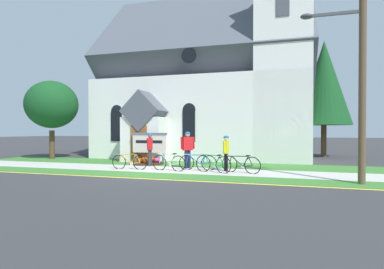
{
  "coord_description": "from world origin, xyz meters",
  "views": [
    {
      "loc": [
        5.44,
        -11.96,
        1.84
      ],
      "look_at": [
        0.75,
        3.72,
        1.62
      ],
      "focal_mm": 29.5,
      "sensor_mm": 36.0,
      "label": 1
    }
  ],
  "objects_px": {
    "roadside_conifer": "(324,83)",
    "yard_deciduous_tree": "(52,105)",
    "cyclist_in_green_jersey": "(226,151)",
    "cyclist_in_red_jersey": "(150,147)",
    "cyclist_in_white_jersey": "(188,147)",
    "bicycle_red": "(198,162)",
    "bicycle_blue": "(213,164)",
    "bicycle_green": "(169,163)",
    "utility_pole": "(359,49)",
    "bicycle_orange": "(130,162)",
    "church_sign": "(149,144)",
    "bicycle_white": "(241,164)"
  },
  "relations": [
    {
      "from": "cyclist_in_green_jersey",
      "to": "cyclist_in_red_jersey",
      "type": "xyz_separation_m",
      "value": [
        -4.13,
        0.86,
        0.06
      ]
    },
    {
      "from": "bicycle_green",
      "to": "roadside_conifer",
      "type": "distance_m",
      "value": 13.52
    },
    {
      "from": "bicycle_orange",
      "to": "utility_pole",
      "type": "distance_m",
      "value": 10.42
    },
    {
      "from": "roadside_conifer",
      "to": "yard_deciduous_tree",
      "type": "height_order",
      "value": "roadside_conifer"
    },
    {
      "from": "church_sign",
      "to": "utility_pole",
      "type": "distance_m",
      "value": 10.99
    },
    {
      "from": "church_sign",
      "to": "bicycle_orange",
      "type": "distance_m",
      "value": 2.76
    },
    {
      "from": "bicycle_orange",
      "to": "roadside_conifer",
      "type": "height_order",
      "value": "roadside_conifer"
    },
    {
      "from": "cyclist_in_green_jersey",
      "to": "cyclist_in_white_jersey",
      "type": "xyz_separation_m",
      "value": [
        -1.96,
        0.43,
        0.13
      ]
    },
    {
      "from": "bicycle_orange",
      "to": "cyclist_in_red_jersey",
      "type": "height_order",
      "value": "cyclist_in_red_jersey"
    },
    {
      "from": "bicycle_blue",
      "to": "cyclist_in_white_jersey",
      "type": "height_order",
      "value": "cyclist_in_white_jersey"
    },
    {
      "from": "utility_pole",
      "to": "roadside_conifer",
      "type": "relative_size",
      "value": 1.03
    },
    {
      "from": "cyclist_in_white_jersey",
      "to": "cyclist_in_green_jersey",
      "type": "bearing_deg",
      "value": -12.39
    },
    {
      "from": "cyclist_in_green_jersey",
      "to": "roadside_conifer",
      "type": "bearing_deg",
      "value": 61.74
    },
    {
      "from": "bicycle_red",
      "to": "cyclist_in_red_jersey",
      "type": "xyz_separation_m",
      "value": [
        -2.82,
        0.93,
        0.62
      ]
    },
    {
      "from": "bicycle_white",
      "to": "bicycle_green",
      "type": "bearing_deg",
      "value": -176.46
    },
    {
      "from": "church_sign",
      "to": "bicycle_blue",
      "type": "relative_size",
      "value": 1.25
    },
    {
      "from": "bicycle_green",
      "to": "utility_pole",
      "type": "relative_size",
      "value": 0.2
    },
    {
      "from": "bicycle_red",
      "to": "utility_pole",
      "type": "height_order",
      "value": "utility_pole"
    },
    {
      "from": "cyclist_in_green_jersey",
      "to": "roadside_conifer",
      "type": "relative_size",
      "value": 0.2
    },
    {
      "from": "bicycle_green",
      "to": "bicycle_blue",
      "type": "xyz_separation_m",
      "value": [
        2.05,
        0.01,
        0.01
      ]
    },
    {
      "from": "utility_pole",
      "to": "bicycle_orange",
      "type": "bearing_deg",
      "value": 171.84
    },
    {
      "from": "roadside_conifer",
      "to": "cyclist_in_white_jersey",
      "type": "bearing_deg",
      "value": -127.93
    },
    {
      "from": "bicycle_white",
      "to": "bicycle_red",
      "type": "xyz_separation_m",
      "value": [
        -2.04,
        0.41,
        -0.02
      ]
    },
    {
      "from": "cyclist_in_green_jersey",
      "to": "utility_pole",
      "type": "relative_size",
      "value": 0.19
    },
    {
      "from": "bicycle_blue",
      "to": "roadside_conifer",
      "type": "height_order",
      "value": "roadside_conifer"
    },
    {
      "from": "bicycle_white",
      "to": "utility_pole",
      "type": "relative_size",
      "value": 0.21
    },
    {
      "from": "cyclist_in_green_jersey",
      "to": "utility_pole",
      "type": "distance_m",
      "value": 6.51
    },
    {
      "from": "roadside_conifer",
      "to": "cyclist_in_green_jersey",
      "type": "bearing_deg",
      "value": -118.26
    },
    {
      "from": "bicycle_orange",
      "to": "cyclist_in_white_jersey",
      "type": "xyz_separation_m",
      "value": [
        2.5,
        1.13,
        0.69
      ]
    },
    {
      "from": "cyclist_in_white_jersey",
      "to": "church_sign",
      "type": "bearing_deg",
      "value": 150.67
    },
    {
      "from": "bicycle_red",
      "to": "roadside_conifer",
      "type": "height_order",
      "value": "roadside_conifer"
    },
    {
      "from": "church_sign",
      "to": "bicycle_orange",
      "type": "bearing_deg",
      "value": -85.68
    },
    {
      "from": "bicycle_blue",
      "to": "cyclist_in_green_jersey",
      "type": "relative_size",
      "value": 1.06
    },
    {
      "from": "bicycle_red",
      "to": "bicycle_blue",
      "type": "bearing_deg",
      "value": -34.72
    },
    {
      "from": "bicycle_blue",
      "to": "utility_pole",
      "type": "relative_size",
      "value": 0.2
    },
    {
      "from": "church_sign",
      "to": "bicycle_green",
      "type": "height_order",
      "value": "church_sign"
    },
    {
      "from": "church_sign",
      "to": "cyclist_in_green_jersey",
      "type": "relative_size",
      "value": 1.33
    },
    {
      "from": "bicycle_red",
      "to": "cyclist_in_green_jersey",
      "type": "bearing_deg",
      "value": 2.93
    },
    {
      "from": "church_sign",
      "to": "bicycle_red",
      "type": "relative_size",
      "value": 1.22
    },
    {
      "from": "church_sign",
      "to": "yard_deciduous_tree",
      "type": "relative_size",
      "value": 0.42
    },
    {
      "from": "bicycle_red",
      "to": "utility_pole",
      "type": "relative_size",
      "value": 0.21
    },
    {
      "from": "roadside_conifer",
      "to": "bicycle_red",
      "type": "bearing_deg",
      "value": -123.84
    },
    {
      "from": "cyclist_in_white_jersey",
      "to": "bicycle_red",
      "type": "bearing_deg",
      "value": -37.25
    },
    {
      "from": "cyclist_in_red_jersey",
      "to": "bicycle_white",
      "type": "bearing_deg",
      "value": -15.4
    },
    {
      "from": "church_sign",
      "to": "utility_pole",
      "type": "xyz_separation_m",
      "value": [
        9.63,
        -4.0,
        3.49
      ]
    },
    {
      "from": "bicycle_orange",
      "to": "utility_pole",
      "type": "xyz_separation_m",
      "value": [
        9.42,
        -1.35,
        4.23
      ]
    },
    {
      "from": "bicycle_green",
      "to": "utility_pole",
      "type": "xyz_separation_m",
      "value": [
        7.47,
        -1.38,
        4.22
      ]
    },
    {
      "from": "cyclist_in_white_jersey",
      "to": "yard_deciduous_tree",
      "type": "distance_m",
      "value": 10.54
    },
    {
      "from": "bicycle_red",
      "to": "cyclist_in_white_jersey",
      "type": "bearing_deg",
      "value": 142.75
    },
    {
      "from": "bicycle_white",
      "to": "bicycle_red",
      "type": "distance_m",
      "value": 2.08
    }
  ]
}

